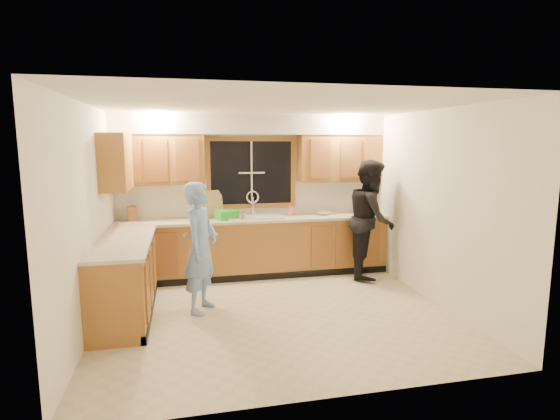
{
  "coord_description": "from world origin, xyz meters",
  "views": [
    {
      "loc": [
        -1.06,
        -5.03,
        2.07
      ],
      "look_at": [
        0.19,
        0.65,
        1.18
      ],
      "focal_mm": 28.0,
      "sensor_mm": 36.0,
      "label": 1
    }
  ],
  "objects_px": {
    "sink": "(255,221)",
    "woman": "(371,219)",
    "dishwasher": "(200,252)",
    "dish_crate": "(226,215)",
    "man": "(201,247)",
    "stove": "(118,294)",
    "knife_block": "(132,213)",
    "bowl": "(324,213)",
    "soap_bottle": "(290,210)"
  },
  "relations": [
    {
      "from": "stove",
      "to": "soap_bottle",
      "type": "bearing_deg",
      "value": 38.53
    },
    {
      "from": "woman",
      "to": "knife_block",
      "type": "relative_size",
      "value": 8.23
    },
    {
      "from": "dish_crate",
      "to": "soap_bottle",
      "type": "bearing_deg",
      "value": 7.43
    },
    {
      "from": "woman",
      "to": "bowl",
      "type": "bearing_deg",
      "value": 76.35
    },
    {
      "from": "stove",
      "to": "bowl",
      "type": "height_order",
      "value": "bowl"
    },
    {
      "from": "man",
      "to": "knife_block",
      "type": "relative_size",
      "value": 7.27
    },
    {
      "from": "dishwasher",
      "to": "bowl",
      "type": "relative_size",
      "value": 3.76
    },
    {
      "from": "stove",
      "to": "dishwasher",
      "type": "bearing_deg",
      "value": 62.31
    },
    {
      "from": "bowl",
      "to": "dishwasher",
      "type": "bearing_deg",
      "value": -178.98
    },
    {
      "from": "man",
      "to": "woman",
      "type": "height_order",
      "value": "woman"
    },
    {
      "from": "man",
      "to": "bowl",
      "type": "relative_size",
      "value": 7.38
    },
    {
      "from": "sink",
      "to": "knife_block",
      "type": "distance_m",
      "value": 1.85
    },
    {
      "from": "man",
      "to": "knife_block",
      "type": "distance_m",
      "value": 1.75
    },
    {
      "from": "dishwasher",
      "to": "stove",
      "type": "relative_size",
      "value": 0.91
    },
    {
      "from": "dishwasher",
      "to": "bowl",
      "type": "distance_m",
      "value": 2.06
    },
    {
      "from": "sink",
      "to": "stove",
      "type": "xyz_separation_m",
      "value": [
        -1.8,
        -1.82,
        -0.41
      ]
    },
    {
      "from": "man",
      "to": "bowl",
      "type": "height_order",
      "value": "man"
    },
    {
      "from": "knife_block",
      "to": "soap_bottle",
      "type": "xyz_separation_m",
      "value": [
        2.42,
        -0.04,
        -0.02
      ]
    },
    {
      "from": "dishwasher",
      "to": "woman",
      "type": "bearing_deg",
      "value": -9.62
    },
    {
      "from": "woman",
      "to": "bowl",
      "type": "height_order",
      "value": "woman"
    },
    {
      "from": "knife_block",
      "to": "stove",
      "type": "bearing_deg",
      "value": -100.79
    },
    {
      "from": "bowl",
      "to": "knife_block",
      "type": "bearing_deg",
      "value": 178.13
    },
    {
      "from": "dish_crate",
      "to": "knife_block",
      "type": "bearing_deg",
      "value": 172.7
    },
    {
      "from": "man",
      "to": "dish_crate",
      "type": "bearing_deg",
      "value": 5.65
    },
    {
      "from": "stove",
      "to": "man",
      "type": "height_order",
      "value": "man"
    },
    {
      "from": "dishwasher",
      "to": "dish_crate",
      "type": "bearing_deg",
      "value": -6.45
    },
    {
      "from": "stove",
      "to": "bowl",
      "type": "bearing_deg",
      "value": 32.14
    },
    {
      "from": "dishwasher",
      "to": "soap_bottle",
      "type": "distance_m",
      "value": 1.56
    },
    {
      "from": "stove",
      "to": "woman",
      "type": "xyz_separation_m",
      "value": [
        3.55,
        1.37,
        0.46
      ]
    },
    {
      "from": "soap_bottle",
      "to": "sink",
      "type": "bearing_deg",
      "value": -172.8
    },
    {
      "from": "woman",
      "to": "sink",
      "type": "bearing_deg",
      "value": 99.73
    },
    {
      "from": "soap_bottle",
      "to": "dishwasher",
      "type": "bearing_deg",
      "value": -176.47
    },
    {
      "from": "woman",
      "to": "soap_bottle",
      "type": "xyz_separation_m",
      "value": [
        -1.16,
        0.53,
        0.1
      ]
    },
    {
      "from": "sink",
      "to": "stove",
      "type": "height_order",
      "value": "sink"
    },
    {
      "from": "man",
      "to": "dish_crate",
      "type": "relative_size",
      "value": 5.32
    },
    {
      "from": "stove",
      "to": "man",
      "type": "xyz_separation_m",
      "value": [
        0.91,
        0.49,
        0.36
      ]
    },
    {
      "from": "man",
      "to": "dish_crate",
      "type": "xyz_separation_m",
      "value": [
        0.44,
        1.28,
        0.19
      ]
    },
    {
      "from": "man",
      "to": "stove",
      "type": "bearing_deg",
      "value": 142.87
    },
    {
      "from": "sink",
      "to": "dish_crate",
      "type": "xyz_separation_m",
      "value": [
        -0.45,
        -0.06,
        0.13
      ]
    },
    {
      "from": "soap_bottle",
      "to": "bowl",
      "type": "xyz_separation_m",
      "value": [
        0.55,
        -0.05,
        -0.06
      ]
    },
    {
      "from": "soap_bottle",
      "to": "bowl",
      "type": "relative_size",
      "value": 0.83
    },
    {
      "from": "sink",
      "to": "man",
      "type": "distance_m",
      "value": 1.61
    },
    {
      "from": "woman",
      "to": "soap_bottle",
      "type": "relative_size",
      "value": 10.11
    },
    {
      "from": "dishwasher",
      "to": "knife_block",
      "type": "xyz_separation_m",
      "value": [
        -0.99,
        0.13,
        0.62
      ]
    },
    {
      "from": "sink",
      "to": "dishwasher",
      "type": "distance_m",
      "value": 0.96
    },
    {
      "from": "sink",
      "to": "woman",
      "type": "xyz_separation_m",
      "value": [
        1.75,
        -0.45,
        0.05
      ]
    },
    {
      "from": "dishwasher",
      "to": "man",
      "type": "distance_m",
      "value": 1.38
    },
    {
      "from": "knife_block",
      "to": "bowl",
      "type": "relative_size",
      "value": 1.02
    },
    {
      "from": "man",
      "to": "soap_bottle",
      "type": "distance_m",
      "value": 2.05
    },
    {
      "from": "stove",
      "to": "knife_block",
      "type": "distance_m",
      "value": 2.03
    }
  ]
}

